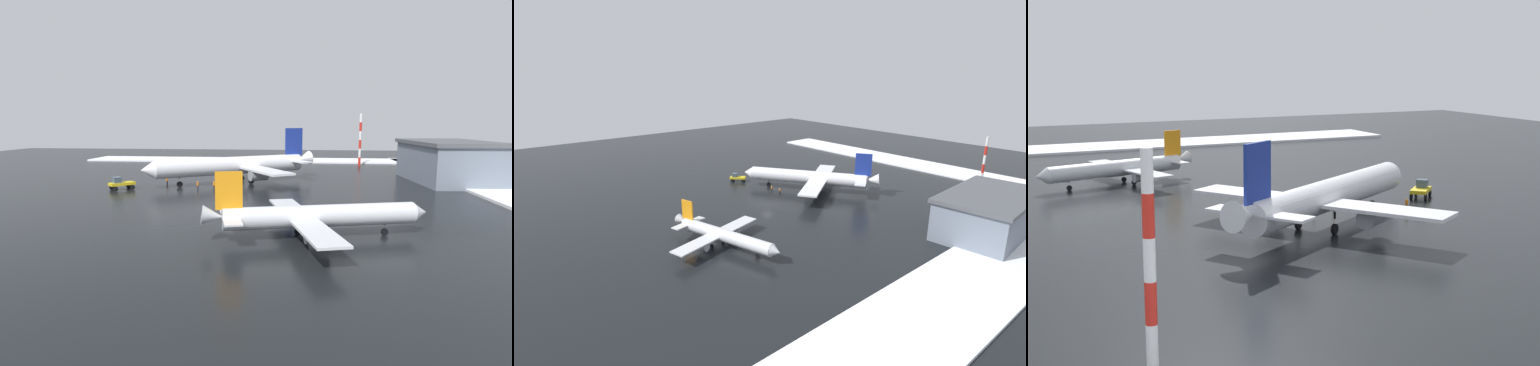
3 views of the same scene
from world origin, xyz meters
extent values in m
plane|color=black|center=(0.00, 0.00, 0.00)|extent=(240.00, 240.00, 0.00)
cube|color=white|center=(67.00, 0.00, 0.23)|extent=(14.00, 116.00, 0.47)
cylinder|color=white|center=(16.90, 2.63, 3.77)|extent=(20.55, 29.12, 3.66)
cone|color=white|center=(7.46, 17.28, 3.77)|extent=(4.32, 4.05, 3.47)
cone|color=white|center=(26.45, -12.21, 4.41)|extent=(4.69, 4.91, 3.56)
cube|color=white|center=(11.23, -4.86, 3.44)|extent=(14.32, 11.55, 0.39)
cylinder|color=gray|center=(12.75, -3.25, 2.37)|extent=(3.79, 4.24, 2.15)
cube|color=white|center=(26.06, 4.69, 3.44)|extent=(14.32, 11.55, 0.39)
cylinder|color=gray|center=(23.96, 3.98, 2.37)|extent=(3.79, 4.24, 2.15)
cube|color=navy|center=(25.05, -10.04, 8.39)|extent=(2.66, 3.83, 6.02)
cube|color=white|center=(22.22, -11.60, 4.20)|extent=(5.86, 5.15, 0.26)
cube|color=white|center=(27.65, -8.11, 4.20)|extent=(5.86, 5.15, 0.26)
cylinder|color=black|center=(10.78, 12.12, 2.15)|extent=(0.26, 0.26, 0.75)
cylinder|color=black|center=(10.78, 12.12, 0.59)|extent=(0.96, 1.20, 1.18)
cylinder|color=black|center=(16.66, -1.37, 2.15)|extent=(0.26, 0.26, 0.75)
cylinder|color=black|center=(16.66, -1.37, 0.59)|extent=(0.96, 1.20, 1.18)
cylinder|color=black|center=(20.64, 1.19, 2.15)|extent=(0.26, 0.26, 0.75)
cylinder|color=black|center=(20.64, 1.19, 0.59)|extent=(0.96, 1.20, 1.18)
cylinder|color=silver|center=(-21.50, -13.42, 2.53)|extent=(7.85, 21.58, 2.45)
cone|color=silver|center=(-18.54, -24.74, 2.53)|extent=(2.69, 2.27, 2.33)
cone|color=silver|center=(-24.49, -1.97, 2.96)|extent=(2.67, 3.02, 2.39)
cube|color=silver|center=(-16.31, -9.83, 2.31)|extent=(9.88, 5.45, 0.26)
cylinder|color=gray|center=(-17.62, -10.55, 1.59)|extent=(2.02, 2.74, 1.44)
cube|color=silver|center=(-27.77, -12.82, 2.31)|extent=(9.88, 5.45, 0.26)
cylinder|color=gray|center=(-26.28, -12.81, 1.59)|extent=(2.02, 2.74, 1.44)
cube|color=orange|center=(-24.05, -3.64, 5.63)|extent=(0.98, 2.86, 4.04)
cube|color=silver|center=(-21.92, -3.24, 2.82)|extent=(3.83, 2.69, 0.17)
cube|color=silver|center=(-26.11, -4.33, 2.82)|extent=(3.83, 2.69, 0.17)
cylinder|color=black|center=(-19.58, -20.76, 1.44)|extent=(0.17, 0.17, 0.51)
cylinder|color=black|center=(-19.58, -20.76, 0.40)|extent=(0.45, 0.83, 0.79)
cylinder|color=black|center=(-20.51, -10.93, 1.44)|extent=(0.17, 0.17, 0.51)
cylinder|color=black|center=(-20.51, -10.93, 0.40)|extent=(0.45, 0.83, 0.79)
cylinder|color=black|center=(-23.58, -11.73, 1.44)|extent=(0.17, 0.17, 0.51)
cylinder|color=black|center=(-23.58, -11.73, 0.40)|extent=(0.45, 0.83, 0.79)
cube|color=gold|center=(7.07, 22.25, 1.15)|extent=(4.78, 4.83, 0.50)
cube|color=#3F5160|center=(6.43, 22.91, 1.95)|extent=(2.05, 2.05, 1.10)
cylinder|color=black|center=(5.24, 22.72, 0.45)|extent=(0.86, 0.87, 0.90)
cylinder|color=black|center=(6.66, 24.10, 0.45)|extent=(0.86, 0.87, 0.90)
cylinder|color=black|center=(7.48, 20.41, 0.45)|extent=(0.86, 0.87, 0.90)
cylinder|color=black|center=(8.90, 21.79, 0.45)|extent=(0.86, 0.87, 0.90)
cylinder|color=black|center=(13.58, 15.64, 0.42)|extent=(0.16, 0.16, 0.85)
cylinder|color=black|center=(13.44, 15.50, 0.42)|extent=(0.16, 0.16, 0.85)
cylinder|color=orange|center=(13.51, 15.57, 1.16)|extent=(0.36, 0.36, 0.62)
sphere|color=tan|center=(13.51, 15.57, 1.59)|extent=(0.24, 0.24, 0.24)
cylinder|color=black|center=(8.49, 4.81, 0.42)|extent=(0.16, 0.16, 0.85)
cylinder|color=black|center=(8.69, 4.80, 0.42)|extent=(0.16, 0.16, 0.85)
cylinder|color=orange|center=(8.59, 4.81, 1.16)|extent=(0.36, 0.36, 0.62)
sphere|color=tan|center=(8.59, 4.81, 1.59)|extent=(0.24, 0.24, 0.24)
cylinder|color=black|center=(8.40, 7.88, 0.42)|extent=(0.16, 0.16, 0.85)
cylinder|color=black|center=(8.20, 7.87, 0.42)|extent=(0.16, 0.16, 0.85)
cylinder|color=orange|center=(8.30, 7.88, 1.16)|extent=(0.36, 0.36, 0.62)
sphere|color=tan|center=(8.30, 7.88, 1.59)|extent=(0.24, 0.24, 0.24)
cylinder|color=red|center=(53.79, -28.98, 1.27)|extent=(0.70, 0.70, 2.53)
cylinder|color=white|center=(53.79, -28.98, 3.80)|extent=(0.70, 0.70, 2.53)
cylinder|color=red|center=(53.79, -28.98, 6.33)|extent=(0.70, 0.70, 2.53)
cylinder|color=white|center=(53.79, -28.98, 8.86)|extent=(0.70, 0.70, 2.53)
cylinder|color=red|center=(53.79, -28.98, 11.39)|extent=(0.70, 0.70, 2.53)
cylinder|color=white|center=(53.79, -28.98, 13.92)|extent=(0.70, 0.70, 2.53)
cube|color=slate|center=(23.86, -42.84, 4.00)|extent=(24.82, 15.46, 8.00)
cube|color=#4C4F54|center=(23.86, -42.84, 8.40)|extent=(25.88, 16.52, 0.80)
camera|label=1|loc=(-64.79, -10.66, 12.76)|focal=28.00mm
camera|label=2|loc=(-60.28, -72.53, 34.01)|focal=28.00mm
camera|label=3|loc=(95.41, -40.24, 20.55)|focal=55.00mm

